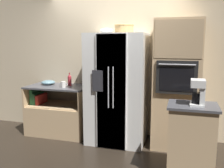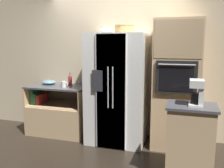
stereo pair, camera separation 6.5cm
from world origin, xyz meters
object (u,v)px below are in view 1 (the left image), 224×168
object	(u,v)px
wicker_basket	(124,28)
fruit_bowl	(107,31)
mug	(63,84)
coffee_maker	(199,91)
bottle_tall	(70,80)
wall_oven	(177,84)
mixing_bowl	(48,82)
refrigerator	(117,89)

from	to	relation	value
wicker_basket	fruit_bowl	distance (m)	0.29
mug	coffee_maker	xyz separation A→B (m)	(2.24, -0.89, 0.17)
fruit_bowl	bottle_tall	world-z (taller)	fruit_bowl
wall_oven	coffee_maker	distance (m)	1.05
mug	mixing_bowl	xyz separation A→B (m)	(-0.41, 0.19, -0.01)
mug	coffee_maker	world-z (taller)	coffee_maker
wicker_basket	fruit_bowl	bearing A→B (deg)	-164.81
wicker_basket	refrigerator	bearing A→B (deg)	-147.51
wall_oven	bottle_tall	xyz separation A→B (m)	(-1.92, 0.06, -0.02)
wicker_basket	wall_oven	bearing A→B (deg)	0.02
refrigerator	bottle_tall	size ratio (longest dim) A/B	7.70
refrigerator	mug	distance (m)	0.98
wicker_basket	mug	bearing A→B (deg)	-173.66
mug	wall_oven	bearing A→B (deg)	3.51
wall_oven	coffee_maker	size ratio (longest dim) A/B	6.59
coffee_maker	bottle_tall	bearing A→B (deg)	154.08
wall_oven	wicker_basket	distance (m)	1.25
bottle_tall	mug	size ratio (longest dim) A/B	1.90
fruit_bowl	bottle_tall	distance (m)	1.17
wicker_basket	mixing_bowl	distance (m)	1.78
fruit_bowl	mixing_bowl	xyz separation A→B (m)	(-1.21, 0.14, -0.95)
fruit_bowl	mixing_bowl	size ratio (longest dim) A/B	0.86
mixing_bowl	refrigerator	bearing A→B (deg)	-5.27
mug	mixing_bowl	bearing A→B (deg)	155.74
wall_oven	bottle_tall	distance (m)	1.92
wicker_basket	mixing_bowl	xyz separation A→B (m)	(-1.49, 0.07, -0.98)
wall_oven	fruit_bowl	distance (m)	1.44
mug	mixing_bowl	distance (m)	0.45
bottle_tall	wicker_basket	bearing A→B (deg)	-3.34
fruit_bowl	mixing_bowl	world-z (taller)	fruit_bowl
refrigerator	mug	xyz separation A→B (m)	(-0.98, -0.06, 0.04)
wicker_basket	mug	xyz separation A→B (m)	(-1.08, -0.12, -0.97)
wicker_basket	mixing_bowl	world-z (taller)	wicker_basket
refrigerator	mixing_bowl	distance (m)	1.40
fruit_bowl	coffee_maker	distance (m)	1.88
coffee_maker	refrigerator	bearing A→B (deg)	143.03
bottle_tall	mug	xyz separation A→B (m)	(-0.04, -0.18, -0.05)
bottle_tall	coffee_maker	world-z (taller)	coffee_maker
wicker_basket	coffee_maker	bearing A→B (deg)	-40.97
wall_oven	mixing_bowl	world-z (taller)	wall_oven
refrigerator	mixing_bowl	xyz separation A→B (m)	(-1.39, 0.13, 0.03)
bottle_tall	fruit_bowl	bearing A→B (deg)	-10.18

